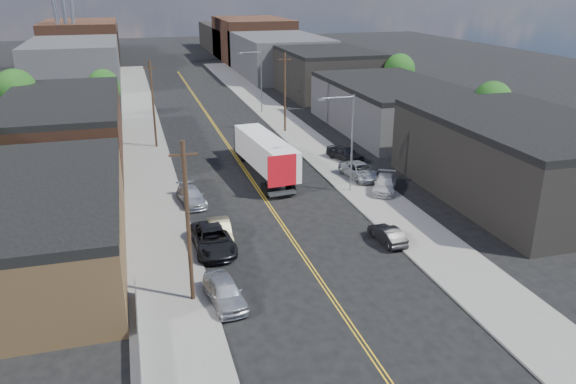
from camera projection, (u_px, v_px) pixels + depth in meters
ground at (208, 116)px, 81.11m from camera, size 260.00×260.00×0.00m
centerline at (226, 142)px, 67.59m from camera, size 0.32×120.00×0.01m
sidewalk_left at (145, 148)px, 65.13m from camera, size 5.00×140.00×0.15m
sidewalk_right at (301, 136)px, 70.01m from camera, size 5.00×140.00×0.15m
warehouse_tan at (30, 225)px, 37.66m from camera, size 12.00×22.00×5.60m
warehouse_brown at (63, 128)px, 60.92m from camera, size 12.00×26.00×6.60m
industrial_right_a at (521, 158)px, 49.48m from camera, size 14.00×22.00×7.10m
industrial_right_b at (391, 106)px, 73.08m from camera, size 14.00×24.00×6.10m
industrial_right_c at (325, 71)px, 96.25m from camera, size 14.00×22.00×7.60m
skyline_left_a at (75, 62)px, 106.11m from camera, size 16.00×30.00×8.00m
skyline_right_a at (279, 55)px, 116.39m from camera, size 16.00×30.00×8.00m
skyline_left_b at (82, 44)px, 128.29m from camera, size 16.00×26.00×10.00m
skyline_right_b at (252, 39)px, 138.56m from camera, size 16.00×26.00×10.00m
skyline_left_c at (87, 42)px, 146.83m from camera, size 16.00×40.00×7.00m
skyline_right_c at (237, 38)px, 157.11m from camera, size 16.00×40.00×7.00m
streetlight_near at (348, 136)px, 49.66m from camera, size 3.39×0.25×9.00m
streetlight_far at (259, 77)px, 81.20m from camera, size 3.39×0.25×9.00m
utility_pole_left_near at (188, 223)px, 32.16m from camera, size 1.60×0.26×10.00m
utility_pole_left_far at (153, 104)px, 63.69m from camera, size 1.60×0.26×10.00m
utility_pole_right at (285, 92)px, 70.61m from camera, size 1.60×0.26×10.00m
chainlink_fence at (140, 367)px, 27.02m from camera, size 0.05×16.00×1.22m
tree_left_mid at (17, 93)px, 68.54m from camera, size 5.10×5.04×8.37m
tree_left_far at (104, 87)px, 77.73m from camera, size 4.35×4.20×6.97m
tree_right_near at (492, 103)px, 65.51m from camera, size 4.60×4.48×7.44m
tree_right_far at (400, 71)px, 87.02m from camera, size 4.85×4.76×7.91m
semi_truck at (262, 151)px, 56.01m from camera, size 3.75×15.71×4.06m
car_left_a at (225, 292)px, 33.38m from camera, size 2.40×4.82×1.58m
car_left_b at (220, 231)px, 41.67m from camera, size 1.76×4.52×1.47m
car_left_c at (213, 239)px, 40.12m from camera, size 2.90×6.00×1.65m
car_left_d at (191, 196)px, 48.59m from camera, size 2.47×5.00×1.40m
car_right_oncoming at (387, 235)px, 41.33m from camera, size 1.61×3.96×1.28m
car_right_lot_a at (360, 171)px, 54.59m from camera, size 3.03×5.52×1.47m
car_right_lot_b at (385, 184)px, 51.20m from camera, size 4.05×5.09×1.38m
car_right_lot_c at (345, 153)px, 60.18m from camera, size 3.44×5.02×1.59m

